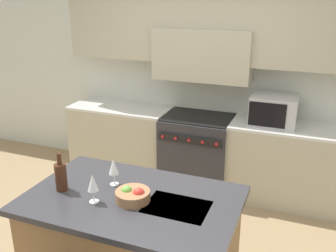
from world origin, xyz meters
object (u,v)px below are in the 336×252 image
(wine_glass_far, at_px, (114,167))
(wine_glass_near, at_px, (93,183))
(range_stove, at_px, (197,152))
(fruit_bowl, at_px, (133,195))
(microwave, at_px, (274,110))
(wine_bottle, at_px, (61,176))

(wine_glass_far, bearing_deg, wine_glass_near, -91.77)
(range_stove, relative_size, wine_glass_far, 4.28)
(wine_glass_near, relative_size, wine_glass_far, 1.00)
(wine_glass_far, bearing_deg, fruit_bowl, -33.69)
(wine_glass_far, distance_m, fruit_bowl, 0.30)
(microwave, relative_size, wine_bottle, 1.71)
(wine_bottle, height_order, wine_glass_near, wine_bottle)
(microwave, distance_m, wine_glass_near, 2.40)
(wine_bottle, relative_size, wine_glass_far, 1.37)
(microwave, bearing_deg, wine_glass_far, -116.44)
(range_stove, height_order, wine_glass_far, wine_glass_far)
(wine_glass_near, xyz_separation_m, wine_glass_far, (0.01, 0.28, 0.00))
(range_stove, relative_size, microwave, 1.82)
(microwave, bearing_deg, range_stove, -178.77)
(microwave, relative_size, wine_glass_far, 2.35)
(wine_bottle, distance_m, fruit_bowl, 0.57)
(wine_glass_near, bearing_deg, range_stove, 87.44)
(range_stove, height_order, microwave, microwave)
(wine_bottle, bearing_deg, wine_glass_near, -11.66)
(wine_bottle, xyz_separation_m, wine_glass_far, (0.33, 0.21, 0.03))
(range_stove, xyz_separation_m, wine_glass_near, (-0.10, -2.18, 0.63))
(microwave, height_order, wine_glass_near, microwave)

